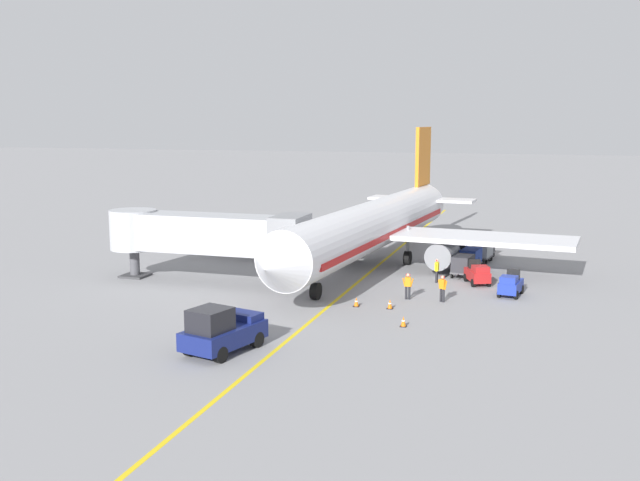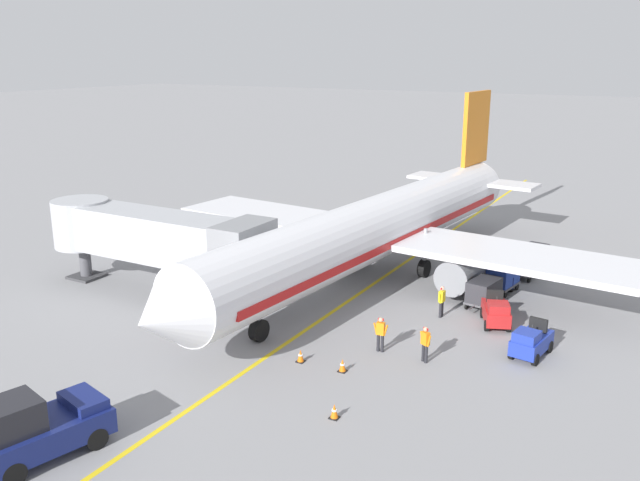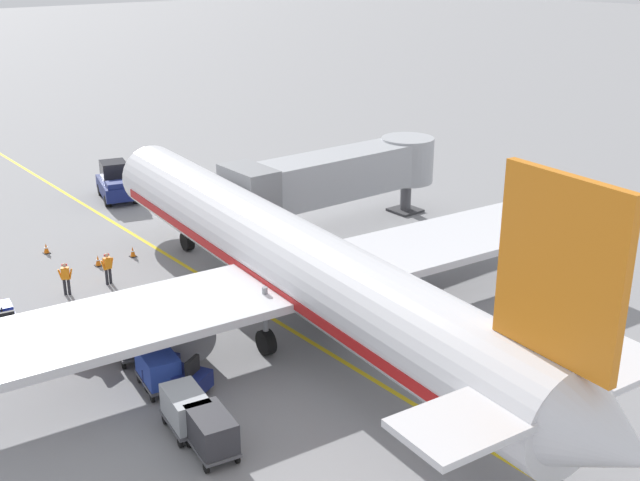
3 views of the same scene
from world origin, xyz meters
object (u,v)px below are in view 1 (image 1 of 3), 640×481
Objects in this scene: parked_airliner at (373,226)px; baggage_cart_front at (463,264)px; ground_crew_wing_walker at (408,285)px; ground_crew_loader at (442,287)px; safety_cone_wing_tip at (356,302)px; baggage_cart_second_in_train at (471,257)px; jet_bridge at (206,234)px; safety_cone_nose_left at (403,322)px; baggage_tug_lead at (510,285)px; baggage_tug_spare at (478,274)px; safety_cone_nose_right at (390,304)px; baggage_tug_trailing at (466,258)px; baggage_cart_third_in_train at (483,250)px; baggage_cart_tail_end at (485,247)px; pushback_tractor at (222,331)px; ground_crew_marshaller at (437,269)px.

baggage_cart_front is (-7.13, 1.76, -2.24)m from parked_airliner.
parked_airliner reaches higher than ground_crew_wing_walker.
ground_crew_loader reaches higher than safety_cone_wing_tip.
jet_bridge is at bearing 30.36° from baggage_cart_second_in_train.
safety_cone_nose_left is at bearing 83.90° from baggage_cart_second_in_train.
baggage_tug_spare is (2.37, -2.84, 0.00)m from baggage_tug_lead.
ground_crew_wing_walker is 2.86× the size of safety_cone_nose_left.
baggage_cart_second_in_train is at bearing -93.12° from ground_crew_loader.
safety_cone_nose_right is at bearing 43.77° from ground_crew_loader.
jet_bridge is 5.32× the size of baggage_tug_trailing.
baggage_cart_second_in_train is 3.31m from baggage_cart_third_in_train.
jet_bridge is 16.92m from ground_crew_loader.
baggage_cart_third_in_train is 1.76× the size of ground_crew_wing_walker.
baggage_cart_tail_end is (-17.91, -15.19, -2.51)m from jet_bridge.
safety_cone_nose_right is at bearing 77.97° from baggage_cart_tail_end.
ground_crew_loader is at bearing -123.47° from pushback_tractor.
baggage_tug_spare is 9.51m from safety_cone_nose_right.
ground_crew_wing_walker is 5.55m from ground_crew_marshaller.
baggage_cart_front reaches higher than safety_cone_nose_left.
baggage_tug_spare is 0.93× the size of baggage_cart_front.
pushback_tractor is 20.41m from ground_crew_marshaller.
baggage_cart_front is at bearing -59.30° from baggage_tug_spare.
baggage_cart_tail_end is 16.33m from ground_crew_wing_walker.
safety_cone_nose_right is (-4.01, 12.32, -2.90)m from parked_airliner.
baggage_cart_third_in_train and baggage_cart_tail_end have the same top height.
jet_bridge is 5.32× the size of baggage_tug_spare.
baggage_cart_front reaches higher than safety_cone_nose_right.
jet_bridge reaches higher than ground_crew_wing_walker.
baggage_cart_second_in_train and baggage_cart_third_in_train have the same top height.
baggage_tug_lead is 8.78m from safety_cone_nose_right.
baggage_cart_third_in_train is (-0.58, -3.26, 0.00)m from baggage_cart_second_in_train.
pushback_tractor reaches higher than ground_crew_loader.
parked_airliner is at bearing -32.02° from baggage_tug_lead.
baggage_tug_lead and baggage_tug_trailing have the same top height.
baggage_cart_front is 5.04× the size of safety_cone_nose_right.
jet_bridge is 5.56× the size of baggage_tug_lead.
baggage_tug_trailing is at bearing -101.57° from ground_crew_wing_walker.
baggage_cart_front is 7.92m from ground_crew_loader.
pushback_tractor reaches higher than baggage_cart_second_in_train.
ground_crew_marshaller is at bearing -112.18° from pushback_tractor.
parked_airliner is 13.49× the size of baggage_tug_spare.
baggage_tug_lead is at bearing -143.77° from ground_crew_loader.
baggage_cart_third_in_train is 18.00m from safety_cone_wing_tip.
baggage_tug_lead is 1.57× the size of ground_crew_wing_walker.
baggage_tug_spare is 10.70m from safety_cone_wing_tip.
baggage_tug_spare reaches higher than baggage_cart_front.
baggage_tug_spare is at bearing -127.31° from safety_cone_wing_tip.
baggage_tug_spare reaches higher than baggage_cart_second_in_train.
safety_cone_nose_left is (-7.64, -7.18, -0.81)m from pushback_tractor.
baggage_cart_front is at bearing -53.83° from baggage_tug_lead.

